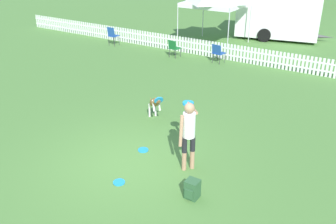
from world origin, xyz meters
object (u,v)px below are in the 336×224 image
frisbee_near_dog (143,150)px  folding_chair_center (174,47)px  frisbee_near_handler (119,182)px  equipment_trailer (279,12)px  folding_chair_blue_left (218,52)px  handler_person (189,128)px  leaping_dog (155,103)px  folding_chair_green_right (112,34)px  backpack_on_grass (192,189)px

frisbee_near_dog → folding_chair_center: 8.17m
frisbee_near_handler → equipment_trailer: bearing=94.6°
frisbee_near_dog → folding_chair_blue_left: size_ratio=0.32×
handler_person → leaping_dog: handler_person is taller
leaping_dog → frisbee_near_dog: size_ratio=3.45×
frisbee_near_dog → folding_chair_blue_left: bearing=101.6°
frisbee_near_handler → frisbee_near_dog: size_ratio=1.00×
folding_chair_blue_left → equipment_trailer: 5.85m
frisbee_near_handler → frisbee_near_dog: same height
handler_person → equipment_trailer: size_ratio=0.33×
handler_person → equipment_trailer: 13.59m
folding_chair_center → folding_chair_green_right: size_ratio=0.84×
backpack_on_grass → equipment_trailer: bearing=101.0°
folding_chair_green_right → handler_person: bearing=139.3°
folding_chair_blue_left → folding_chair_center: folding_chair_blue_left is taller
folding_chair_blue_left → equipment_trailer: size_ratio=0.16×
folding_chair_center → frisbee_near_dog: bearing=123.5°
backpack_on_grass → folding_chair_green_right: 12.43m
leaping_dog → backpack_on_grass: 3.74m
folding_chair_center → folding_chair_green_right: bearing=6.2°
frisbee_near_dog → folding_chair_center: (-3.59, 7.33, 0.46)m
frisbee_near_dog → frisbee_near_handler: bearing=-75.7°
equipment_trailer → backpack_on_grass: bearing=-90.6°
backpack_on_grass → folding_chair_center: (-5.56, 8.32, 0.26)m
leaping_dog → frisbee_near_dog: 1.83m
frisbee_near_handler → folding_chair_green_right: size_ratio=0.28×
folding_chair_blue_left → folding_chair_green_right: (-5.62, -0.20, 0.07)m
handler_person → backpack_on_grass: 1.39m
leaping_dog → backpack_on_grass: leaping_dog is taller
folding_chair_center → folding_chair_green_right: folding_chair_green_right is taller
folding_chair_green_right → equipment_trailer: size_ratio=0.18×
folding_chair_blue_left → folding_chair_green_right: 5.63m
handler_person → frisbee_near_handler: 1.96m
handler_person → frisbee_near_dog: bearing=126.1°
handler_person → folding_chair_blue_left: 8.23m
frisbee_near_handler → folding_chair_center: size_ratio=0.34×
frisbee_near_handler → backpack_on_grass: 1.67m
leaping_dog → folding_chair_blue_left: bearing=-132.5°
leaping_dog → frisbee_near_handler: (1.07, -3.01, -0.55)m
folding_chair_blue_left → leaping_dog: bearing=107.6°
frisbee_near_dog → folding_chair_blue_left: folding_chair_blue_left is taller
frisbee_near_dog → folding_chair_center: folding_chair_center is taller
folding_chair_blue_left → folding_chair_center: size_ratio=1.05×
frisbee_near_dog → folding_chair_green_right: bearing=134.2°
handler_person → folding_chair_center: 8.92m
folding_chair_green_right → equipment_trailer: (6.36, 5.93, 0.80)m
folding_chair_blue_left → folding_chair_green_right: folding_chair_green_right is taller
frisbee_near_dog → folding_chair_blue_left: (-1.56, 7.60, 0.48)m
leaping_dog → frisbee_near_handler: 3.24m
frisbee_near_dog → folding_chair_green_right: folding_chair_green_right is taller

